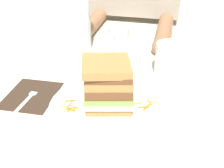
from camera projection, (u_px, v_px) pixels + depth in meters
The scene contains 25 objects.
ground_plane at pixel (115, 109), 0.65m from camera, with size 3.00×3.00×0.00m, color beige.
main_plate at pixel (109, 107), 0.65m from camera, with size 0.29×0.29×0.02m, color white.
sandwich at pixel (109, 85), 0.61m from camera, with size 0.14×0.13×0.12m.
carrot_shred_0 at pixel (66, 106), 0.63m from camera, with size 0.00×0.00×0.03m, color orange.
carrot_shred_1 at pixel (72, 107), 0.63m from camera, with size 0.00×0.00×0.02m, color orange.
carrot_shred_2 at pixel (69, 106), 0.63m from camera, with size 0.00×0.00×0.03m, color orange.
carrot_shred_3 at pixel (70, 109), 0.62m from camera, with size 0.00×0.00×0.02m, color orange.
carrot_shred_4 at pixel (74, 109), 0.62m from camera, with size 0.00×0.00×0.03m, color orange.
carrot_shred_5 at pixel (68, 110), 0.62m from camera, with size 0.00×0.00×0.03m, color orange.
carrot_shred_6 at pixel (70, 101), 0.65m from camera, with size 0.00×0.00×0.02m, color orange.
carrot_shred_7 at pixel (142, 106), 0.63m from camera, with size 0.00×0.00×0.02m, color orange.
carrot_shred_8 at pixel (150, 102), 0.65m from camera, with size 0.00×0.00×0.02m, color orange.
carrot_shred_9 at pixel (152, 102), 0.65m from camera, with size 0.00×0.00×0.03m, color orange.
carrot_shred_10 at pixel (149, 106), 0.63m from camera, with size 0.00×0.00×0.02m, color orange.
carrot_shred_11 at pixel (144, 107), 0.63m from camera, with size 0.00×0.00×0.03m, color orange.
carrot_shred_12 at pixel (146, 107), 0.63m from camera, with size 0.00×0.00×0.03m, color orange.
carrot_shred_13 at pixel (138, 103), 0.64m from camera, with size 0.00×0.00×0.02m, color orange.
napkin_dark at pixel (32, 95), 0.70m from camera, with size 0.13×0.15×0.00m, color #38281E.
fork at pixel (27, 99), 0.68m from camera, with size 0.02×0.17×0.00m.
knife at pixel (179, 125), 0.60m from camera, with size 0.03×0.20×0.00m.
juice_glass at pixel (169, 62), 0.78m from camera, with size 0.08×0.08×0.10m.
water_bottle at pixel (78, 12), 0.87m from camera, with size 0.08×0.08×0.31m.
empty_tumbler_0 at pixel (119, 38), 0.94m from camera, with size 0.07×0.07×0.08m, color silver.
empty_tumbler_1 at pixel (106, 47), 0.86m from camera, with size 0.06×0.06×0.09m, color silver.
napkin_pink at pixel (209, 151), 0.53m from camera, with size 0.09×0.08×0.00m, color pink.
Camera 1 is at (0.11, -0.51, 0.40)m, focal length 42.43 mm.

